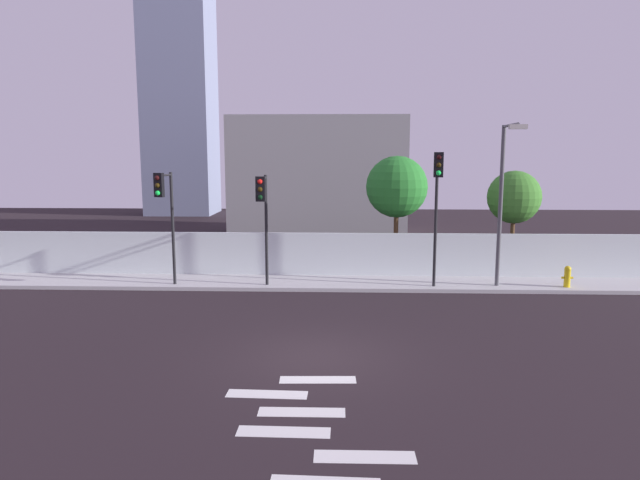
{
  "coord_description": "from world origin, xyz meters",
  "views": [
    {
      "loc": [
        0.64,
        -14.24,
        5.28
      ],
      "look_at": [
        -0.11,
        6.5,
        2.11
      ],
      "focal_mm": 31.82,
      "sensor_mm": 36.0,
      "label": 1
    }
  ],
  "objects_px": {
    "traffic_light_right": "(165,204)",
    "traffic_light_left": "(437,191)",
    "roadside_tree_leftmost": "(397,187)",
    "street_lamp_curbside": "(503,191)",
    "traffic_light_center": "(263,206)",
    "fire_hydrant": "(567,276)",
    "roadside_tree_midleft": "(514,197)"
  },
  "relations": [
    {
      "from": "traffic_light_center",
      "to": "roadside_tree_midleft",
      "type": "distance_m",
      "value": 11.35
    },
    {
      "from": "traffic_light_center",
      "to": "roadside_tree_midleft",
      "type": "bearing_deg",
      "value": 21.92
    },
    {
      "from": "traffic_light_center",
      "to": "traffic_light_left",
      "type": "bearing_deg",
      "value": 2.03
    },
    {
      "from": "traffic_light_right",
      "to": "roadside_tree_midleft",
      "type": "height_order",
      "value": "traffic_light_right"
    },
    {
      "from": "fire_hydrant",
      "to": "roadside_tree_midleft",
      "type": "xyz_separation_m",
      "value": [
        -1.17,
        3.4,
        2.77
      ]
    },
    {
      "from": "roadside_tree_midleft",
      "to": "roadside_tree_leftmost",
      "type": "bearing_deg",
      "value": -180.0
    },
    {
      "from": "traffic_light_center",
      "to": "fire_hydrant",
      "type": "height_order",
      "value": "traffic_light_center"
    },
    {
      "from": "traffic_light_center",
      "to": "fire_hydrant",
      "type": "relative_size",
      "value": 5.17
    },
    {
      "from": "fire_hydrant",
      "to": "roadside_tree_leftmost",
      "type": "distance_m",
      "value": 7.86
    },
    {
      "from": "fire_hydrant",
      "to": "roadside_tree_midleft",
      "type": "relative_size",
      "value": 0.18
    },
    {
      "from": "fire_hydrant",
      "to": "roadside_tree_midleft",
      "type": "height_order",
      "value": "roadside_tree_midleft"
    },
    {
      "from": "fire_hydrant",
      "to": "roadside_tree_leftmost",
      "type": "height_order",
      "value": "roadside_tree_leftmost"
    },
    {
      "from": "street_lamp_curbside",
      "to": "traffic_light_right",
      "type": "bearing_deg",
      "value": -178.37
    },
    {
      "from": "roadside_tree_midleft",
      "to": "traffic_light_left",
      "type": "bearing_deg",
      "value": -135.32
    },
    {
      "from": "street_lamp_curbside",
      "to": "traffic_light_center",
      "type": "bearing_deg",
      "value": -175.58
    },
    {
      "from": "traffic_light_right",
      "to": "street_lamp_curbside",
      "type": "distance_m",
      "value": 12.84
    },
    {
      "from": "traffic_light_center",
      "to": "traffic_light_right",
      "type": "relative_size",
      "value": 0.98
    },
    {
      "from": "street_lamp_curbside",
      "to": "fire_hydrant",
      "type": "distance_m",
      "value": 4.23
    },
    {
      "from": "street_lamp_curbside",
      "to": "roadside_tree_leftmost",
      "type": "distance_m",
      "value": 5.09
    },
    {
      "from": "traffic_light_right",
      "to": "traffic_light_left",
      "type": "bearing_deg",
      "value": -0.58
    },
    {
      "from": "traffic_light_right",
      "to": "roadside_tree_leftmost",
      "type": "relative_size",
      "value": 0.85
    },
    {
      "from": "traffic_light_center",
      "to": "roadside_tree_leftmost",
      "type": "xyz_separation_m",
      "value": [
        5.37,
        4.24,
        0.48
      ]
    },
    {
      "from": "traffic_light_left",
      "to": "traffic_light_right",
      "type": "height_order",
      "value": "traffic_light_left"
    },
    {
      "from": "traffic_light_right",
      "to": "street_lamp_curbside",
      "type": "bearing_deg",
      "value": 1.63
    },
    {
      "from": "traffic_light_left",
      "to": "traffic_light_right",
      "type": "relative_size",
      "value": 1.17
    },
    {
      "from": "traffic_light_left",
      "to": "roadside_tree_leftmost",
      "type": "distance_m",
      "value": 4.16
    },
    {
      "from": "fire_hydrant",
      "to": "traffic_light_right",
      "type": "bearing_deg",
      "value": -178.13
    },
    {
      "from": "street_lamp_curbside",
      "to": "roadside_tree_midleft",
      "type": "relative_size",
      "value": 1.36
    },
    {
      "from": "street_lamp_curbside",
      "to": "roadside_tree_midleft",
      "type": "height_order",
      "value": "street_lamp_curbside"
    },
    {
      "from": "traffic_light_center",
      "to": "traffic_light_right",
      "type": "distance_m",
      "value": 3.81
    },
    {
      "from": "traffic_light_right",
      "to": "roadside_tree_leftmost",
      "type": "distance_m",
      "value": 9.97
    },
    {
      "from": "street_lamp_curbside",
      "to": "traffic_light_left",
      "type": "bearing_deg",
      "value": -169.61
    }
  ]
}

